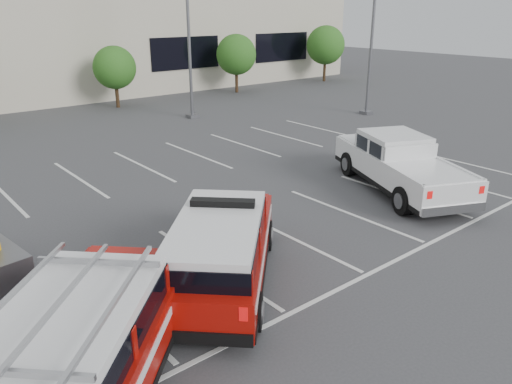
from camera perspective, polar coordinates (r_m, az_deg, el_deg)
ground at (r=14.55m, az=3.78°, el=-5.14°), size 120.00×120.00×0.00m
stall_markings at (r=17.81m, az=-6.17°, el=-0.31°), size 23.00×15.00×0.01m
tree_mid_right at (r=34.78m, az=-15.74°, el=13.38°), size 2.77×2.77×3.99m
tree_right at (r=39.89m, az=-2.20°, el=15.28°), size 3.07×3.07×4.42m
tree_far_right at (r=46.62m, az=7.99°, el=16.16°), size 3.37×3.37×4.85m
light_pole_mid at (r=30.17m, az=-7.73°, el=18.11°), size 0.90×0.60×10.24m
light_pole_right at (r=31.79m, az=13.19°, el=17.88°), size 0.90×0.60×10.24m
fire_chief_suv at (r=11.82m, az=-4.03°, el=-7.05°), size 5.44×5.50×2.00m
white_pickup at (r=18.70m, az=16.02°, el=2.54°), size 4.75×6.78×1.98m
ladder_suv at (r=8.98m, az=-19.06°, el=-17.33°), size 5.70×5.71×2.28m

